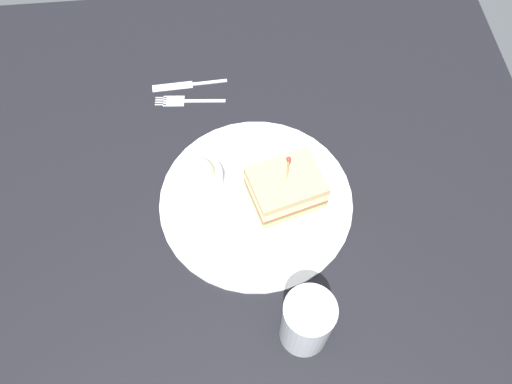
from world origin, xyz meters
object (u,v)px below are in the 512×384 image
Objects in this scene: sandwich_half_center at (285,185)px; drink_glass at (306,323)px; fork at (182,101)px; knife at (185,85)px; coleslaw_bowl at (198,176)px; plate at (256,200)px.

sandwich_half_center reaches higher than drink_glass.
fork is 0.92× the size of knife.
sandwich_half_center is at bearing -52.84° from fork.
fork is (-2.35, 16.87, -2.75)cm from coleslaw_bowl.
sandwich_half_center is 0.92× the size of knife.
coleslaw_bowl reaches higher than knife.
coleslaw_bowl is (-8.43, 3.66, 2.46)cm from plate.
knife is (0.61, 3.49, 0.00)cm from fork.
sandwich_half_center is 1.00× the size of fork.
sandwich_half_center reaches higher than coleslaw_bowl.
drink_glass is at bearing -71.90° from knife.
coleslaw_bowl is at bearing -85.13° from knife.
knife is at bearing 112.94° from plate.
fork is at bearing 127.16° from sandwich_half_center.
coleslaw_bowl is 20.62cm from knife.
drink_glass is at bearing -69.72° from fork.
drink_glass is at bearing -62.11° from coleslaw_bowl.
sandwich_half_center reaches higher than fork.
sandwich_half_center is at bearing 90.01° from drink_glass.
drink_glass is 0.91× the size of fork.
plate is at bearing -62.30° from fork.
fork is 3.54cm from knife.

